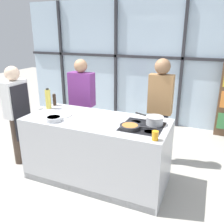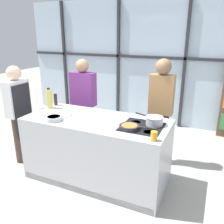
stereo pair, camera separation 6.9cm
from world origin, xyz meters
name	(u,v)px [view 1 (the left image)]	position (x,y,z in m)	size (l,w,h in m)	color
ground_plane	(97,178)	(0.00, 0.00, 0.00)	(18.00, 18.00, 0.00)	#ADA89E
back_window_wall	(148,63)	(0.00, 2.63, 1.40)	(6.40, 0.10, 2.80)	silver
demo_island	(97,150)	(0.00, 0.00, 0.47)	(2.00, 0.87, 0.94)	#B7BABF
chef	(17,109)	(-1.39, -0.02, 0.91)	(0.22, 0.40, 1.59)	#47382D
spectator_far_left	(82,99)	(-0.70, 0.84, 0.92)	(0.45, 0.23, 1.64)	black
spectator_center_left	(160,104)	(0.70, 0.84, 1.00)	(0.37, 0.24, 1.71)	#232838
frying_pan	(130,127)	(0.54, -0.12, 0.96)	(0.46, 0.26, 0.04)	#232326
saucepan	(154,120)	(0.78, 0.13, 0.99)	(0.41, 0.23, 0.11)	silver
white_plate	(63,115)	(-0.50, -0.06, 0.94)	(0.25, 0.25, 0.01)	white
mixing_bowl	(54,119)	(-0.49, -0.28, 0.97)	(0.21, 0.21, 0.06)	silver
oil_bottle	(48,99)	(-0.90, 0.15, 1.09)	(0.08, 0.08, 0.32)	#E0CC4C
pepper_grinder	(54,100)	(-0.91, 0.32, 1.03)	(0.05, 0.05, 0.22)	#332319
juice_glass_near	(155,136)	(0.90, -0.33, 0.99)	(0.07, 0.07, 0.11)	orange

